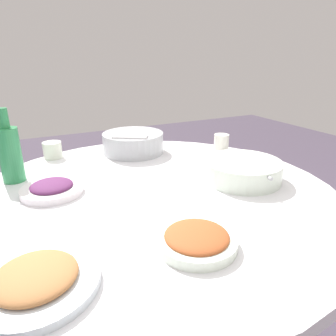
# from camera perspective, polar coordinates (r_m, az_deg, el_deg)

# --- Properties ---
(round_dining_table) EXTENTS (1.24, 1.24, 0.76)m
(round_dining_table) POSITION_cam_1_polar(r_m,az_deg,el_deg) (1.08, -2.88, -9.87)
(round_dining_table) COLOR #99999E
(round_dining_table) RESTS_ON ground
(rice_bowl) EXTENTS (0.28, 0.28, 0.10)m
(rice_bowl) POSITION_cam_1_polar(r_m,az_deg,el_deg) (1.41, -6.58, 4.84)
(rice_bowl) COLOR #B2B5BA
(rice_bowl) RESTS_ON round_dining_table
(soup_bowl) EXTENTS (0.31, 0.28, 0.07)m
(soup_bowl) POSITION_cam_1_polar(r_m,az_deg,el_deg) (1.13, 13.76, -0.53)
(soup_bowl) COLOR white
(soup_bowl) RESTS_ON round_dining_table
(dish_eggplant) EXTENTS (0.20, 0.20, 0.04)m
(dish_eggplant) POSITION_cam_1_polar(r_m,az_deg,el_deg) (1.06, -21.04, -3.61)
(dish_eggplant) COLOR white
(dish_eggplant) RESTS_ON round_dining_table
(dish_stirfry) EXTENTS (0.19, 0.19, 0.04)m
(dish_stirfry) POSITION_cam_1_polar(r_m,az_deg,el_deg) (0.74, 5.42, -13.22)
(dish_stirfry) COLOR white
(dish_stirfry) RESTS_ON round_dining_table
(dish_tofu_braise) EXTENTS (0.25, 0.25, 0.04)m
(dish_tofu_braise) POSITION_cam_1_polar(r_m,az_deg,el_deg) (0.68, -23.65, -18.77)
(dish_tofu_braise) COLOR silver
(dish_tofu_braise) RESTS_ON round_dining_table
(green_bottle) EXTENTS (0.08, 0.08, 0.26)m
(green_bottle) POSITION_cam_1_polar(r_m,az_deg,el_deg) (1.20, -27.67, 2.55)
(green_bottle) COLOR #2D894E
(green_bottle) RESTS_ON round_dining_table
(tea_cup_near) EXTENTS (0.08, 0.08, 0.07)m
(tea_cup_near) POSITION_cam_1_polar(r_m,az_deg,el_deg) (1.42, -20.94, 3.18)
(tea_cup_near) COLOR silver
(tea_cup_near) RESTS_ON round_dining_table
(tea_cup_far) EXTENTS (0.07, 0.07, 0.07)m
(tea_cup_far) POSITION_cam_1_polar(r_m,az_deg,el_deg) (1.47, 10.03, 4.85)
(tea_cup_far) COLOR silver
(tea_cup_far) RESTS_ON round_dining_table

